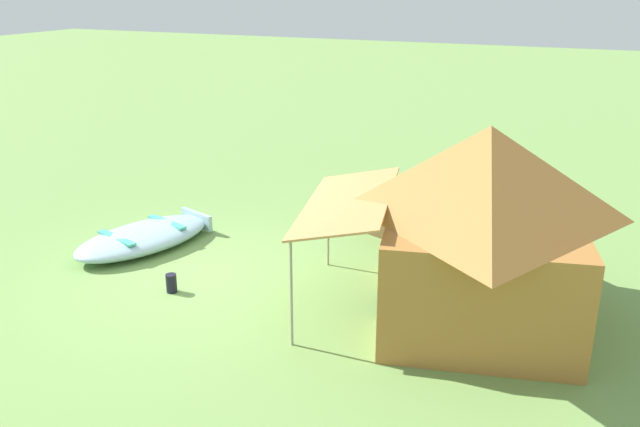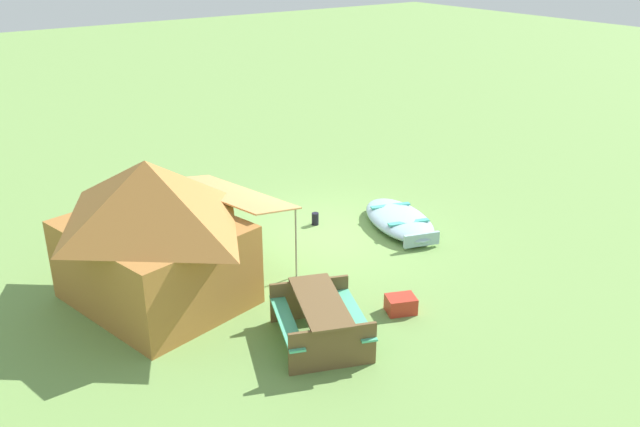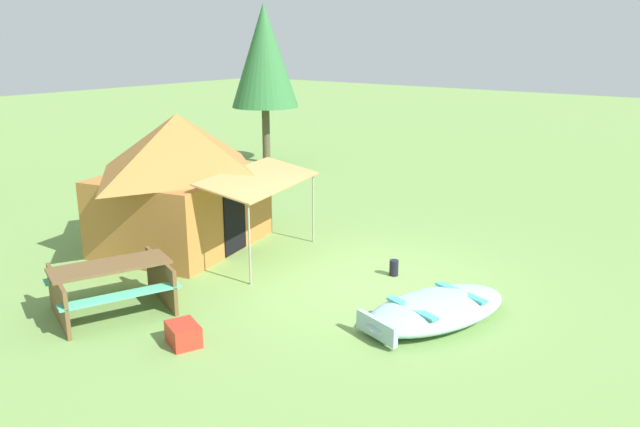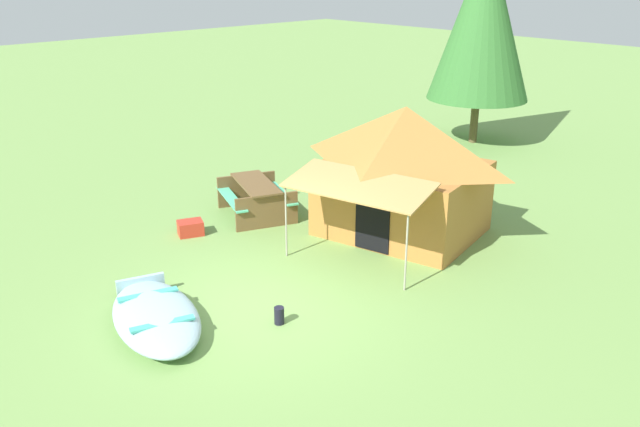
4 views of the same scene
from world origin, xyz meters
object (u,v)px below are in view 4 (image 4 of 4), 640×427
Objects in this scene: canvas_cabin_tent at (403,169)px; cooler_box at (191,228)px; beached_rowboat at (156,316)px; pine_tree_back_left at (483,18)px; picnic_table at (256,195)px; fuel_can at (279,315)px.

canvas_cabin_tent is 8.45× the size of cooler_box.
beached_rowboat is 14.09m from pine_tree_back_left.
picnic_table is 1.76m from cooler_box.
canvas_cabin_tent is 2.02× the size of picnic_table.
cooler_box is at bearing -88.60° from pine_tree_back_left.
fuel_can is at bearing -75.39° from canvas_cabin_tent.
beached_rowboat is at bearing -76.86° from pine_tree_back_left.
cooler_box is 0.08× the size of pine_tree_back_left.
beached_rowboat is 5.51× the size of cooler_box.
picnic_table is (-2.89, -1.64, -0.92)m from canvas_cabin_tent.
pine_tree_back_left reaches higher than canvas_cabin_tent.
cooler_box is at bearing 166.39° from fuel_can.
fuel_can is (1.27, 1.49, -0.05)m from beached_rowboat.
beached_rowboat is 0.46× the size of pine_tree_back_left.
picnic_table reaches higher than beached_rowboat.
canvas_cabin_tent is 3.45m from picnic_table.
picnic_table is at bearing 87.63° from cooler_box.
beached_rowboat reaches higher than fuel_can.
picnic_table is 7.49× the size of fuel_can.
pine_tree_back_left is (-3.23, 7.41, 2.40)m from canvas_cabin_tent.
beached_rowboat is at bearing -130.37° from fuel_can.
beached_rowboat is 1.32× the size of picnic_table.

